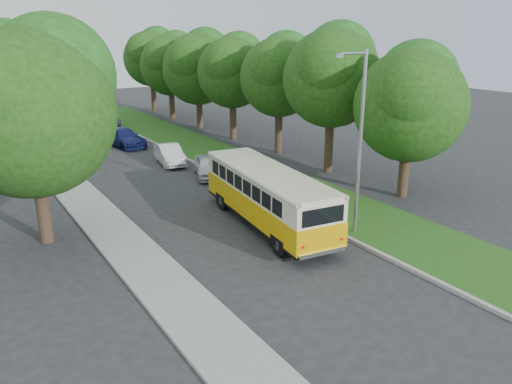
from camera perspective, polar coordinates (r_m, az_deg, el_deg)
ground at (r=22.30m, az=-1.41°, el=-5.00°), size 120.00×120.00×0.00m
curb at (r=28.04m, az=-0.42°, el=0.09°), size 0.20×70.00×0.15m
grass_verge at (r=29.30m, az=3.47°, el=0.84°), size 4.50×70.00×0.13m
sidewalk at (r=24.87m, az=-17.06°, el=-3.18°), size 2.20×70.00×0.12m
treeline at (r=38.23m, az=-11.77°, el=13.52°), size 24.27×41.91×9.46m
lamppost_near at (r=21.57m, az=11.68°, el=6.01°), size 1.71×0.16×8.00m
lamppost_far at (r=34.40m, az=-22.72°, el=8.99°), size 1.71×0.16×7.50m
warning_sign at (r=30.98m, az=-20.42°, el=3.83°), size 0.56×0.10×2.50m
vintage_bus at (r=22.86m, az=1.35°, el=-0.70°), size 3.47×9.53×2.77m
car_silver at (r=31.10m, az=-5.50°, el=2.95°), size 2.78×4.18×1.32m
car_white at (r=34.43m, az=-9.84°, el=4.27°), size 2.07×4.22×1.33m
car_blue at (r=40.55m, az=-14.87°, el=6.05°), size 2.67×5.01×1.38m
car_grey at (r=49.07m, az=-17.17°, el=7.90°), size 2.47×5.18×1.43m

